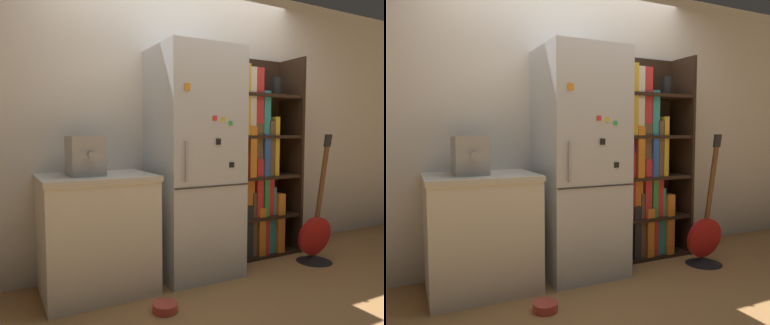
# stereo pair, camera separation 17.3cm
# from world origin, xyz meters

# --- Properties ---
(ground_plane) EXTENTS (16.00, 16.00, 0.00)m
(ground_plane) POSITION_xyz_m (0.00, 0.00, 0.00)
(ground_plane) COLOR #A87542
(wall_back) EXTENTS (8.00, 0.05, 2.60)m
(wall_back) POSITION_xyz_m (0.00, 0.47, 1.30)
(wall_back) COLOR silver
(wall_back) RESTS_ON ground_plane
(refrigerator) EXTENTS (0.67, 0.65, 1.89)m
(refrigerator) POSITION_xyz_m (-0.00, 0.14, 0.95)
(refrigerator) COLOR silver
(refrigerator) RESTS_ON ground_plane
(bookshelf) EXTENTS (0.75, 0.38, 1.94)m
(bookshelf) POSITION_xyz_m (0.75, 0.28, 0.86)
(bookshelf) COLOR black
(bookshelf) RESTS_ON ground_plane
(kitchen_counter) EXTENTS (0.82, 0.64, 0.89)m
(kitchen_counter) POSITION_xyz_m (-0.83, 0.14, 0.44)
(kitchen_counter) COLOR silver
(kitchen_counter) RESTS_ON ground_plane
(espresso_machine) EXTENTS (0.24, 0.36, 0.29)m
(espresso_machine) POSITION_xyz_m (-0.90, 0.15, 1.03)
(espresso_machine) COLOR #A5A39E
(espresso_machine) RESTS_ON kitchen_counter
(guitar) EXTENTS (0.37, 0.33, 1.19)m
(guitar) POSITION_xyz_m (1.11, -0.17, 0.17)
(guitar) COLOR black
(guitar) RESTS_ON ground_plane
(pet_bowl) EXTENTS (0.17, 0.17, 0.06)m
(pet_bowl) POSITION_xyz_m (-0.52, -0.41, 0.03)
(pet_bowl) COLOR #D84C3F
(pet_bowl) RESTS_ON ground_plane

